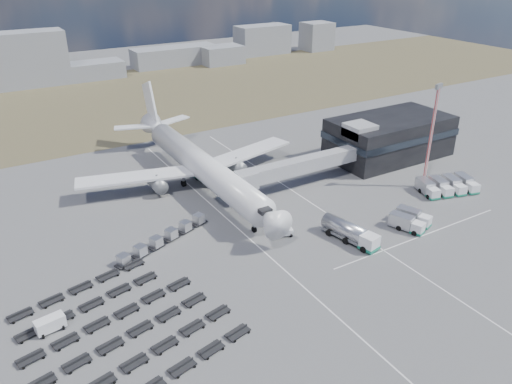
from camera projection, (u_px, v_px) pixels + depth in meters
ground at (281, 255)px, 85.11m from camera, size 420.00×420.00×0.00m
grass_strip at (103, 102)px, 169.94m from camera, size 420.00×90.00×0.01m
lane_markings at (316, 232)px, 91.93m from camera, size 47.12×110.00×0.01m
terminal at (389, 136)px, 123.34m from camera, size 30.40×16.40×11.00m
jet_bridge at (291, 168)px, 105.99m from camera, size 30.30×3.80×7.05m
airliner at (199, 163)px, 107.76m from camera, size 51.59×64.53×17.62m
fuel_tanker at (350, 232)px, 88.37m from camera, size 5.12×11.48×3.60m
pushback_tug at (284, 232)px, 90.52m from camera, size 3.33×2.48×1.37m
utility_van at (50, 325)px, 67.74m from camera, size 4.15×2.38×2.12m
catering_truck at (207, 175)px, 111.13m from camera, size 3.78×7.25×3.17m
service_trucks_near at (410, 220)px, 93.18m from camera, size 7.31×7.94×2.60m
service_trucks_far at (447, 186)px, 106.67m from camera, size 13.13×9.41×2.63m
uld_row at (164, 238)px, 87.89m from camera, size 19.74×8.87×1.86m
baggage_dollies at (118, 330)px, 67.76m from camera, size 30.32×30.65×0.82m
floodlight_mast at (431, 138)px, 104.47m from camera, size 2.18×1.76×22.80m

